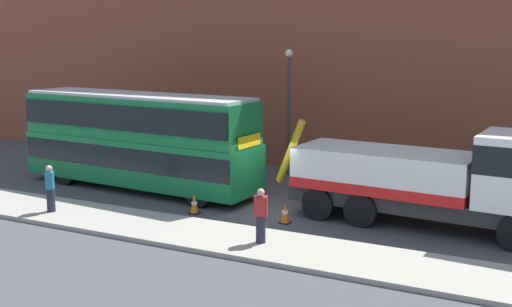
# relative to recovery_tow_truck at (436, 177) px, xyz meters

# --- Properties ---
(ground_plane) EXTENTS (120.00, 120.00, 0.00)m
(ground_plane) POSITION_rel_recovery_tow_truck_xyz_m (-5.91, -0.21, -1.76)
(ground_plane) COLOR #424247
(near_kerb) EXTENTS (60.00, 2.80, 0.15)m
(near_kerb) POSITION_rel_recovery_tow_truck_xyz_m (-5.91, -4.41, -1.68)
(near_kerb) COLOR gray
(near_kerb) RESTS_ON ground_plane
(building_facade) EXTENTS (60.00, 1.50, 16.00)m
(building_facade) POSITION_rel_recovery_tow_truck_xyz_m (-5.91, 7.57, 6.31)
(building_facade) COLOR brown
(building_facade) RESTS_ON ground_plane
(recovery_tow_truck) EXTENTS (10.22, 3.28, 3.67)m
(recovery_tow_truck) POSITION_rel_recovery_tow_truck_xyz_m (0.00, 0.00, 0.00)
(recovery_tow_truck) COLOR #2D2D2D
(recovery_tow_truck) RESTS_ON ground_plane
(double_decker_bus) EXTENTS (11.17, 3.34, 4.06)m
(double_decker_bus) POSITION_rel_recovery_tow_truck_xyz_m (-12.33, 0.03, 0.47)
(double_decker_bus) COLOR #146B38
(double_decker_bus) RESTS_ON ground_plane
(pedestrian_onlooker) EXTENTS (0.44, 0.48, 1.71)m
(pedestrian_onlooker) POSITION_rel_recovery_tow_truck_xyz_m (-12.70, -4.70, -0.77)
(pedestrian_onlooker) COLOR #232333
(pedestrian_onlooker) RESTS_ON near_kerb
(pedestrian_bystander) EXTENTS (0.46, 0.38, 1.71)m
(pedestrian_bystander) POSITION_rel_recovery_tow_truck_xyz_m (-4.35, -4.42, -0.77)
(pedestrian_bystander) COLOR #232333
(pedestrian_bystander) RESTS_ON near_kerb
(traffic_cone_near_bus) EXTENTS (0.36, 0.36, 0.72)m
(traffic_cone_near_bus) POSITION_rel_recovery_tow_truck_xyz_m (-8.20, -2.15, -1.42)
(traffic_cone_near_bus) COLOR orange
(traffic_cone_near_bus) RESTS_ON ground_plane
(traffic_cone_midway) EXTENTS (0.36, 0.36, 0.72)m
(traffic_cone_midway) POSITION_rel_recovery_tow_truck_xyz_m (-4.72, -1.76, -1.42)
(traffic_cone_midway) COLOR orange
(traffic_cone_midway) RESTS_ON ground_plane
(street_lamp) EXTENTS (0.36, 0.36, 5.83)m
(street_lamp) POSITION_rel_recovery_tow_truck_xyz_m (-7.77, 5.38, 1.71)
(street_lamp) COLOR #38383D
(street_lamp) RESTS_ON ground_plane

